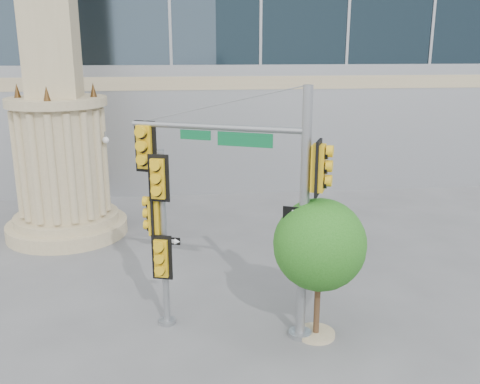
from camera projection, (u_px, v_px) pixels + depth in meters
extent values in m
plane|color=#545456|center=(260.00, 358.00, 12.18)|extent=(120.00, 120.00, 0.00)
cylinder|color=tan|center=(68.00, 227.00, 20.10)|extent=(4.40, 4.40, 0.50)
cylinder|color=tan|center=(67.00, 217.00, 19.99)|extent=(3.80, 3.80, 0.30)
cylinder|color=tan|center=(62.00, 161.00, 19.42)|extent=(3.00, 3.00, 4.00)
cylinder|color=tan|center=(56.00, 102.00, 18.84)|extent=(3.50, 3.50, 0.30)
cone|color=#472D14|center=(93.00, 90.00, 18.87)|extent=(0.24, 0.24, 0.50)
cone|color=#472D14|center=(17.00, 90.00, 18.59)|extent=(0.24, 0.24, 0.50)
cylinder|color=slate|center=(300.00, 334.00, 13.11)|extent=(0.57, 0.57, 0.12)
cylinder|color=slate|center=(304.00, 219.00, 12.31)|extent=(0.22, 0.22, 6.07)
cylinder|color=slate|center=(216.00, 127.00, 12.36)|extent=(3.96, 1.81, 0.14)
cube|color=#0A5B2F|center=(245.00, 140.00, 12.21)|extent=(1.22, 0.56, 0.32)
cube|color=gold|center=(146.00, 147.00, 13.03)|extent=(0.62, 0.48, 1.26)
cube|color=gold|center=(318.00, 168.00, 11.90)|extent=(0.48, 0.62, 1.26)
cube|color=black|center=(303.00, 214.00, 12.14)|extent=(0.87, 0.40, 0.30)
cube|color=#AB0F1D|center=(302.00, 243.00, 12.33)|extent=(0.31, 0.16, 0.47)
cylinder|color=slate|center=(167.00, 321.00, 13.70)|extent=(0.43, 0.43, 0.11)
cylinder|color=slate|center=(164.00, 241.00, 13.10)|extent=(0.16, 0.16, 4.53)
cube|color=gold|center=(159.00, 178.00, 12.48)|extent=(0.55, 0.38, 1.13)
cube|color=gold|center=(155.00, 216.00, 12.97)|extent=(0.38, 0.55, 1.13)
cube|color=gold|center=(162.00, 257.00, 13.01)|extent=(0.55, 0.38, 1.13)
cube|color=black|center=(169.00, 241.00, 12.96)|extent=(0.55, 0.18, 0.18)
cylinder|color=tan|center=(316.00, 334.00, 13.12)|extent=(0.94, 0.94, 0.10)
cylinder|color=#382314|center=(317.00, 301.00, 12.88)|extent=(0.15, 0.15, 1.87)
sphere|color=#1C5714|center=(320.00, 244.00, 12.49)|extent=(2.19, 2.19, 2.19)
sphere|color=#1C5714|center=(335.00, 252.00, 12.87)|extent=(1.35, 1.35, 1.35)
sphere|color=#1C5714|center=(307.00, 260.00, 12.27)|extent=(1.15, 1.15, 1.15)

